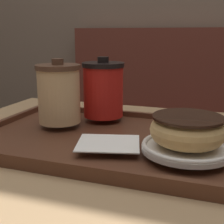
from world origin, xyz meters
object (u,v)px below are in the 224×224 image
Objects in this scene: coffee_cup_front at (59,93)px; spoon at (168,117)px; coffee_cup_rear at (103,89)px; donut_chocolate_glazed at (188,130)px.

coffee_cup_front reaches higher than spoon.
spoon is at bearing 7.98° from coffee_cup_rear.
coffee_cup_front is 1.00× the size of coffee_cup_rear.
coffee_cup_rear is (0.07, 0.08, -0.00)m from coffee_cup_front.
coffee_cup_front is 1.18× the size of spoon.
coffee_cup_front and coffee_cup_rear have the same top height.
donut_chocolate_glazed is (0.21, -0.17, -0.03)m from coffee_cup_rear.
coffee_cup_rear reaches higher than donut_chocolate_glazed.
coffee_cup_rear is at bearing 47.90° from coffee_cup_front.
donut_chocolate_glazed is 0.20m from spoon.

